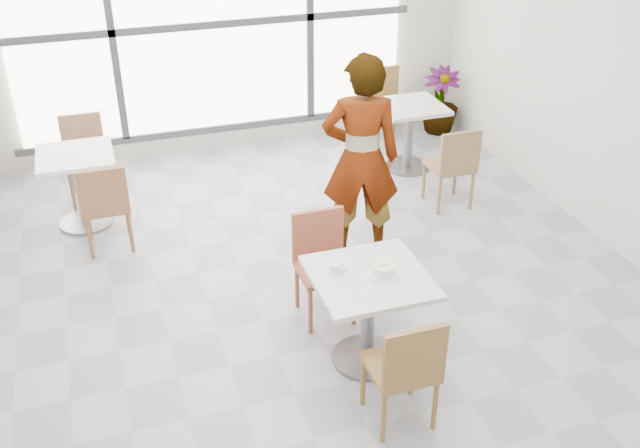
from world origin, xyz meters
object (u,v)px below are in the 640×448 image
object	(u,v)px
bg_chair_left_near	(105,202)
coffee_cup	(336,268)
chair_far	(322,257)
bg_chair_right_near	(454,163)
chair_near	(406,367)
bg_table_right	(409,127)
bg_table_left	(79,179)
bg_chair_left_far	(85,152)
main_table	(369,302)
person	(361,158)
bg_chair_right_far	(385,99)
plant_right	(440,101)
oatmeal_bowl	(383,270)

from	to	relation	value
bg_chair_left_near	coffee_cup	bearing A→B (deg)	125.50
chair_far	bg_chair_right_near	bearing A→B (deg)	34.83
chair_near	bg_chair_left_near	distance (m)	3.32
bg_table_right	bg_chair_right_near	distance (m)	1.01
coffee_cup	bg_chair_right_near	xyz separation A→B (m)	(1.89, 1.83, -0.28)
bg_table_left	bg_chair_right_near	size ratio (longest dim) A/B	0.86
bg_chair_left_far	chair_far	bearing A→B (deg)	-57.97
chair_far	bg_chair_left_near	world-z (taller)	same
main_table	bg_chair_left_far	world-z (taller)	bg_chair_left_far
person	bg_chair_right_far	size ratio (longest dim) A/B	2.15
bg_chair_left_near	chair_near	bearing A→B (deg)	120.04
bg_chair_left_far	bg_chair_right_near	size ratio (longest dim) A/B	1.00
plant_right	person	bearing A→B (deg)	-129.95
main_table	bg_chair_right_far	world-z (taller)	bg_chair_right_far
coffee_cup	bg_table_right	size ratio (longest dim) A/B	0.21
chair_far	bg_table_left	world-z (taller)	chair_far
bg_chair_right_near	plant_right	distance (m)	2.02
main_table	bg_chair_right_far	xyz separation A→B (m)	(1.73, 3.84, -0.02)
bg_table_right	bg_chair_left_far	bearing A→B (deg)	173.09
bg_table_right	main_table	bearing A→B (deg)	-119.19
oatmeal_bowl	main_table	bearing A→B (deg)	164.75
main_table	oatmeal_bowl	distance (m)	0.29
oatmeal_bowl	bg_chair_left_far	xyz separation A→B (m)	(-1.89, 3.40, -0.29)
bg_table_right	bg_chair_right_near	xyz separation A→B (m)	(0.02, -1.01, 0.01)
plant_right	oatmeal_bowl	bearing A→B (deg)	-121.69
bg_table_left	bg_chair_right_near	xyz separation A→B (m)	(3.56, -0.82, 0.01)
chair_near	bg_chair_left_far	size ratio (longest dim) A/B	1.00
bg_table_left	bg_chair_right_near	world-z (taller)	bg_chair_right_near
main_table	coffee_cup	distance (m)	0.35
bg_chair_left_far	plant_right	world-z (taller)	bg_chair_left_far
bg_chair_left_far	bg_chair_right_far	distance (m)	3.56
bg_chair_right_near	bg_chair_left_near	bearing A→B (deg)	-3.94
bg_table_left	bg_chair_right_far	world-z (taller)	bg_chair_right_far
chair_near	chair_far	size ratio (longest dim) A/B	1.00
person	plant_right	xyz separation A→B (m)	(1.97, 2.35, -0.53)
main_table	bg_chair_left_near	xyz separation A→B (m)	(-1.68, 2.18, -0.02)
bg_chair_left_far	bg_chair_right_near	distance (m)	3.76
oatmeal_bowl	bg_table_left	xyz separation A→B (m)	(-1.97, 2.79, -0.31)
bg_table_left	bg_table_right	bearing A→B (deg)	3.12
oatmeal_bowl	person	world-z (taller)	person
bg_chair_left_far	coffee_cup	bearing A→B (deg)	-64.00
bg_chair_left_near	bg_chair_left_far	size ratio (longest dim) A/B	1.00
chair_near	bg_chair_left_far	world-z (taller)	same
oatmeal_bowl	bg_chair_left_near	xyz separation A→B (m)	(-1.77, 2.20, -0.29)
oatmeal_bowl	bg_chair_right_near	size ratio (longest dim) A/B	0.24
chair_near	main_table	bearing A→B (deg)	-91.50
person	bg_chair_right_near	bearing A→B (deg)	-142.72
bg_chair_right_near	coffee_cup	bearing A→B (deg)	44.10
coffee_cup	plant_right	bearing A→B (deg)	54.16
main_table	bg_chair_right_near	distance (m)	2.57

